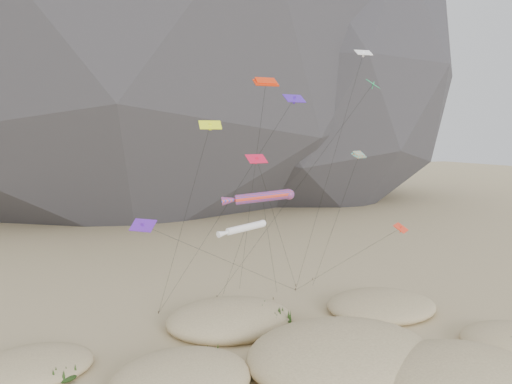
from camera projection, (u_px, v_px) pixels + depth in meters
dunes at (313, 364)px, 41.60m from camera, size 51.64×35.35×4.39m
dune_grass at (317, 363)px, 41.68m from camera, size 43.03×26.95×1.47m
kite_stakes at (252, 296)px, 61.21m from camera, size 22.28×6.00×0.30m
rainbow_tube_kite at (260, 197)px, 48.69m from camera, size 10.90×12.36×14.54m
white_tube_kite at (244, 228)px, 47.75m from camera, size 5.61×13.45×11.48m
orange_parafoil at (265, 85)px, 50.06m from camera, size 3.08×12.64×25.55m
multi_parafoil at (358, 157)px, 51.50m from camera, size 3.16×13.59×18.17m
delta_kites at (302, 147)px, 49.08m from camera, size 29.71×18.41×28.54m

